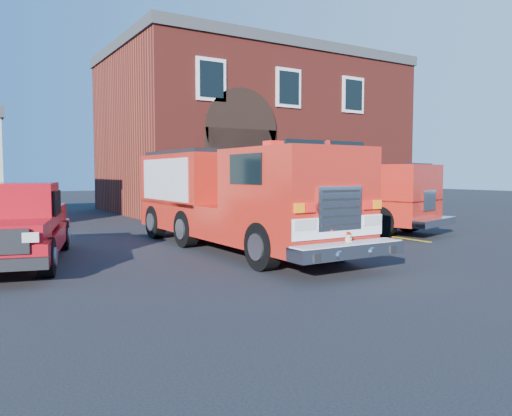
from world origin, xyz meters
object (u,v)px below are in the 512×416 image
fire_station (251,134)px  pickup_truck (14,226)px  secondary_truck (330,192)px  fire_engine (235,196)px

fire_station → pickup_truck: size_ratio=2.57×
fire_station → secondary_truck: bearing=-104.8°
pickup_truck → fire_station: bearing=41.7°
fire_engine → secondary_truck: fire_engine is taller
pickup_truck → secondary_truck: size_ratio=0.73×
fire_station → fire_engine: fire_station is taller
fire_engine → pickup_truck: size_ratio=1.51×
pickup_truck → fire_engine: bearing=-6.6°
fire_engine → secondary_truck: bearing=24.3°
fire_station → pickup_truck: fire_station is taller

